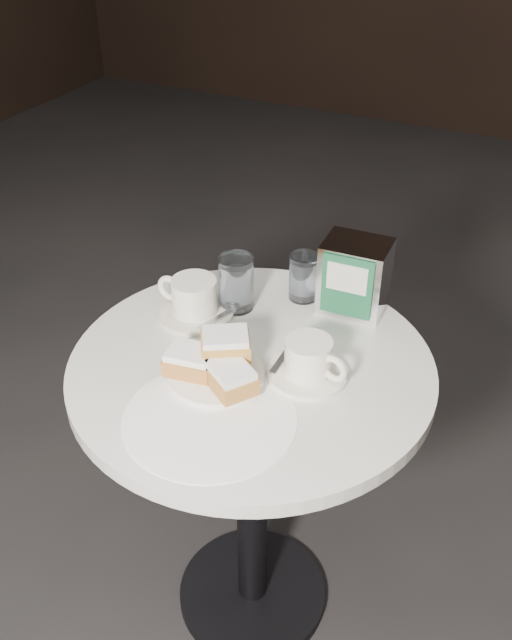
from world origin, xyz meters
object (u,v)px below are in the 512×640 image
(napkin_dispenser, at_px, (355,276))
(water_glass_right, at_px, (304,277))
(water_glass_left, at_px, (236,284))
(cafe_table, at_px, (252,437))
(beignet_plate, at_px, (216,365))
(coffee_cup_left, at_px, (194,300))
(coffee_cup_right, at_px, (309,361))

(napkin_dispenser, bearing_deg, water_glass_right, -178.86)
(water_glass_left, bearing_deg, cafe_table, -54.20)
(beignet_plate, bearing_deg, napkin_dispenser, 66.65)
(beignet_plate, height_order, napkin_dispenser, napkin_dispenser)
(beignet_plate, height_order, coffee_cup_left, beignet_plate)
(water_glass_left, height_order, napkin_dispenser, napkin_dispenser)
(cafe_table, relative_size, coffee_cup_right, 4.11)
(coffee_cup_right, xyz_separation_m, water_glass_right, (-0.11, 0.24, 0.02))
(water_glass_right, height_order, napkin_dispenser, napkin_dispenser)
(coffee_cup_left, relative_size, coffee_cup_right, 0.96)
(beignet_plate, distance_m, water_glass_right, 0.33)
(cafe_table, distance_m, coffee_cup_left, 0.31)
(cafe_table, bearing_deg, water_glass_right, 90.09)
(cafe_table, height_order, coffee_cup_left, coffee_cup_left)
(beignet_plate, distance_m, coffee_cup_right, 0.17)
(water_glass_right, bearing_deg, coffee_cup_left, -137.78)
(beignet_plate, bearing_deg, coffee_cup_left, 130.63)
(cafe_table, bearing_deg, water_glass_left, 125.80)
(coffee_cup_left, distance_m, water_glass_right, 0.24)
(water_glass_right, xyz_separation_m, napkin_dispenser, (0.11, 0.01, 0.03))
(cafe_table, height_order, beignet_plate, beignet_plate)
(beignet_plate, relative_size, water_glass_right, 1.99)
(coffee_cup_right, distance_m, water_glass_right, 0.27)
(water_glass_right, bearing_deg, coffee_cup_right, -64.90)
(water_glass_left, bearing_deg, coffee_cup_left, -135.24)
(coffee_cup_right, height_order, water_glass_left, water_glass_left)
(cafe_table, xyz_separation_m, coffee_cup_right, (0.11, 0.01, 0.23))
(coffee_cup_left, xyz_separation_m, coffee_cup_right, (0.29, -0.08, -0.00))
(cafe_table, height_order, water_glass_left, water_glass_left)
(beignet_plate, xyz_separation_m, coffee_cup_right, (0.15, 0.08, 0.00))
(cafe_table, relative_size, water_glass_right, 7.26)
(beignet_plate, distance_m, water_glass_left, 0.24)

